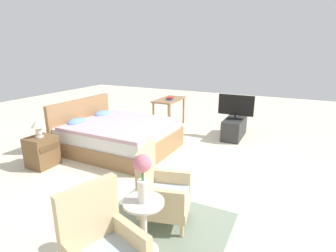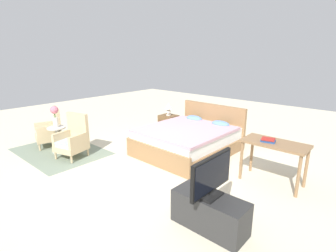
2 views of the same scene
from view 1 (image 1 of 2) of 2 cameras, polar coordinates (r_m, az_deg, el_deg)
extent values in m
plane|color=beige|center=(4.87, -2.38, -7.48)|extent=(16.00, 16.00, 0.00)
cube|color=gray|center=(2.96, -5.57, -25.30)|extent=(2.10, 1.50, 0.01)
cube|color=#997047|center=(5.41, -10.49, -3.66)|extent=(1.72, 2.09, 0.28)
cube|color=white|center=(5.33, -10.63, -1.03)|extent=(1.65, 2.01, 0.24)
cube|color=#CC9EAD|center=(5.24, -10.00, 0.41)|extent=(1.70, 1.85, 0.06)
cube|color=#997047|center=(5.95, -18.30, 1.04)|extent=(1.72, 0.11, 0.96)
cube|color=#997047|center=(4.87, -1.06, -4.90)|extent=(1.72, 0.09, 0.40)
ellipsoid|color=#668ED1|center=(5.48, -19.18, 0.88)|extent=(0.44, 0.29, 0.14)
ellipsoid|color=#668ED1|center=(6.01, -14.02, 2.62)|extent=(0.44, 0.29, 0.14)
cube|color=#CCB284|center=(2.42, -16.76, -18.76)|extent=(0.54, 0.24, 0.64)
cube|color=#CCB284|center=(2.47, -8.35, -22.79)|extent=(0.22, 0.51, 0.26)
cylinder|color=#CCB284|center=(3.06, 3.06, -21.62)|extent=(0.04, 0.04, 0.16)
cylinder|color=#CCB284|center=(3.43, 4.31, -16.95)|extent=(0.04, 0.04, 0.16)
cylinder|color=#CCB284|center=(3.14, -5.81, -20.49)|extent=(0.04, 0.04, 0.16)
cylinder|color=#CCB284|center=(3.51, -3.47, -16.12)|extent=(0.04, 0.04, 0.16)
cube|color=#CCB284|center=(3.20, -0.49, -16.66)|extent=(0.66, 0.66, 0.12)
cube|color=#A3B7CC|center=(3.14, -0.49, -14.97)|extent=(0.60, 0.60, 0.10)
cube|color=#CCB284|center=(3.06, -4.78, -10.14)|extent=(0.54, 0.21, 0.64)
cube|color=#CCB284|center=(2.90, -1.53, -15.99)|extent=(0.19, 0.51, 0.26)
cube|color=#CCB284|center=(3.30, 0.40, -11.70)|extent=(0.19, 0.51, 0.26)
cylinder|color=beige|center=(2.95, -5.03, -25.36)|extent=(0.28, 0.28, 0.03)
cylinder|color=beige|center=(2.77, -5.18, -21.07)|extent=(0.06, 0.06, 0.53)
cylinder|color=beige|center=(2.61, -5.34, -16.21)|extent=(0.40, 0.40, 0.02)
cylinder|color=silver|center=(2.54, -5.42, -13.89)|extent=(0.11, 0.11, 0.22)
cylinder|color=#477538|center=(2.47, -5.52, -10.68)|extent=(0.02, 0.02, 0.10)
sphere|color=#DB7084|center=(2.42, -5.60, -8.09)|extent=(0.17, 0.17, 0.17)
cube|color=brown|center=(5.05, -25.78, -5.04)|extent=(0.44, 0.40, 0.53)
cube|color=brown|center=(4.86, -24.42, -4.33)|extent=(0.37, 0.01, 0.09)
cylinder|color=silver|center=(4.96, -26.17, -2.07)|extent=(0.13, 0.13, 0.02)
ellipsoid|color=silver|center=(4.94, -26.30, -1.07)|extent=(0.11, 0.11, 0.16)
cone|color=silver|center=(4.90, -26.53, 0.66)|extent=(0.22, 0.22, 0.15)
cube|color=#2D2D2D|center=(6.24, 14.23, -0.38)|extent=(0.96, 0.40, 0.45)
cube|color=black|center=(6.17, 14.38, 1.75)|extent=(0.20, 0.32, 0.03)
cylinder|color=black|center=(6.16, 14.41, 2.11)|extent=(0.04, 0.04, 0.05)
cube|color=black|center=(6.11, 14.57, 4.43)|extent=(0.05, 0.79, 0.46)
cube|color=black|center=(6.13, 14.63, 4.47)|extent=(0.01, 0.74, 0.41)
cylinder|color=#8E6B47|center=(6.36, 0.13, 1.64)|extent=(0.05, 0.05, 0.70)
cylinder|color=#8E6B47|center=(7.20, 3.41, 3.35)|extent=(0.05, 0.05, 0.70)
cylinder|color=#8E6B47|center=(6.55, -3.18, 2.04)|extent=(0.05, 0.05, 0.70)
cylinder|color=#8E6B47|center=(7.36, 0.39, 3.68)|extent=(0.05, 0.05, 0.70)
cube|color=#8E6B47|center=(6.78, 0.27, 5.76)|extent=(1.04, 0.52, 0.04)
cube|color=#284C8E|center=(6.66, 0.47, 5.90)|extent=(0.24, 0.17, 0.04)
cube|color=#AD2823|center=(6.66, 0.47, 6.19)|extent=(0.23, 0.19, 0.03)
camera|label=2|loc=(7.52, 37.77, 14.66)|focal=28.00mm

